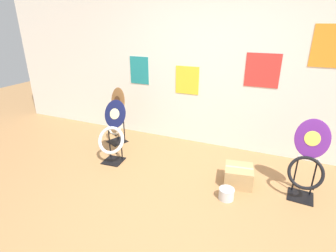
{
  "coord_description": "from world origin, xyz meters",
  "views": [
    {
      "loc": [
        0.92,
        -1.93,
        1.94
      ],
      "look_at": [
        -0.43,
        1.24,
        0.55
      ],
      "focal_mm": 28.0,
      "sensor_mm": 36.0,
      "label": 1
    }
  ],
  "objects_px": {
    "toilet_seat_display_woodgrain": "(116,116)",
    "paint_can": "(226,193)",
    "toilet_seat_display_purple_note": "(307,164)",
    "toilet_seat_display_navy_moon": "(112,135)",
    "storage_box": "(238,175)"
  },
  "relations": [
    {
      "from": "toilet_seat_display_woodgrain",
      "to": "paint_can",
      "type": "bearing_deg",
      "value": -22.47
    },
    {
      "from": "toilet_seat_display_woodgrain",
      "to": "paint_can",
      "type": "xyz_separation_m",
      "value": [
        2.04,
        -0.84,
        -0.39
      ]
    },
    {
      "from": "toilet_seat_display_woodgrain",
      "to": "toilet_seat_display_purple_note",
      "type": "xyz_separation_m",
      "value": [
        2.84,
        -0.43,
        -0.04
      ]
    },
    {
      "from": "toilet_seat_display_navy_moon",
      "to": "storage_box",
      "type": "xyz_separation_m",
      "value": [
        1.79,
        0.11,
        -0.3
      ]
    },
    {
      "from": "paint_can",
      "to": "storage_box",
      "type": "height_order",
      "value": "storage_box"
    },
    {
      "from": "storage_box",
      "to": "toilet_seat_display_navy_moon",
      "type": "bearing_deg",
      "value": -176.42
    },
    {
      "from": "paint_can",
      "to": "toilet_seat_display_navy_moon",
      "type": "bearing_deg",
      "value": 171.58
    },
    {
      "from": "toilet_seat_display_purple_note",
      "to": "paint_can",
      "type": "distance_m",
      "value": 0.97
    },
    {
      "from": "toilet_seat_display_woodgrain",
      "to": "storage_box",
      "type": "relative_size",
      "value": 2.39
    },
    {
      "from": "toilet_seat_display_purple_note",
      "to": "toilet_seat_display_navy_moon",
      "type": "xyz_separation_m",
      "value": [
        -2.53,
        -0.16,
        -0.01
      ]
    },
    {
      "from": "toilet_seat_display_woodgrain",
      "to": "toilet_seat_display_navy_moon",
      "type": "xyz_separation_m",
      "value": [
        0.31,
        -0.59,
        -0.05
      ]
    },
    {
      "from": "paint_can",
      "to": "storage_box",
      "type": "xyz_separation_m",
      "value": [
        0.07,
        0.37,
        0.04
      ]
    },
    {
      "from": "toilet_seat_display_woodgrain",
      "to": "storage_box",
      "type": "distance_m",
      "value": 2.19
    },
    {
      "from": "toilet_seat_display_woodgrain",
      "to": "storage_box",
      "type": "xyz_separation_m",
      "value": [
        2.11,
        -0.47,
        -0.35
      ]
    },
    {
      "from": "paint_can",
      "to": "storage_box",
      "type": "bearing_deg",
      "value": 78.66
    }
  ]
}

